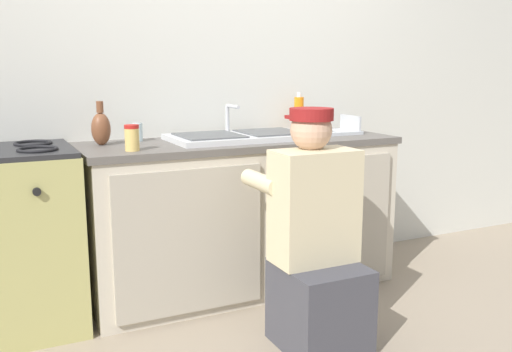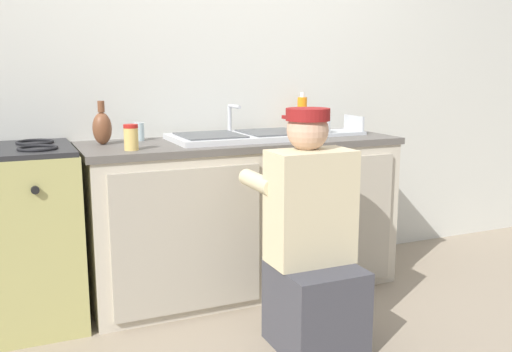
% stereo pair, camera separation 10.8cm
% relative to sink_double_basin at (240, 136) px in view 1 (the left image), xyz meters
% --- Properties ---
extents(ground_plane, '(12.00, 12.00, 0.00)m').
position_rel_sink_double_basin_xyz_m(ground_plane, '(0.00, -0.30, -0.90)').
color(ground_plane, gray).
extents(back_wall, '(6.00, 0.10, 2.50)m').
position_rel_sink_double_basin_xyz_m(back_wall, '(0.00, 0.35, 0.35)').
color(back_wall, silver).
rests_on(back_wall, ground_plane).
extents(counter_cabinet, '(1.76, 0.62, 0.84)m').
position_rel_sink_double_basin_xyz_m(counter_cabinet, '(0.00, -0.01, -0.48)').
color(counter_cabinet, beige).
rests_on(counter_cabinet, ground_plane).
extents(countertop, '(1.80, 0.62, 0.04)m').
position_rel_sink_double_basin_xyz_m(countertop, '(0.00, -0.00, -0.04)').
color(countertop, '#5B5651').
rests_on(countertop, counter_cabinet).
extents(sink_double_basin, '(0.80, 0.44, 0.19)m').
position_rel_sink_double_basin_xyz_m(sink_double_basin, '(0.00, 0.00, 0.00)').
color(sink_double_basin, silver).
rests_on(sink_double_basin, countertop).
extents(stove_range, '(0.63, 0.62, 0.92)m').
position_rel_sink_double_basin_xyz_m(stove_range, '(-1.23, -0.00, -0.45)').
color(stove_range, tan).
rests_on(stove_range, ground_plane).
extents(plumber_person, '(0.42, 0.61, 1.10)m').
position_rel_sink_double_basin_xyz_m(plumber_person, '(0.02, -0.79, -0.44)').
color(plumber_person, '#3F3F47').
rests_on(plumber_person, ground_plane).
extents(vase_decorative, '(0.10, 0.10, 0.23)m').
position_rel_sink_double_basin_xyz_m(vase_decorative, '(-0.76, 0.10, 0.07)').
color(vase_decorative, brown).
rests_on(vase_decorative, countertop).
extents(water_glass, '(0.06, 0.06, 0.10)m').
position_rel_sink_double_basin_xyz_m(water_glass, '(-0.55, 0.18, 0.03)').
color(water_glass, '#ADC6CC').
rests_on(water_glass, countertop).
extents(soap_bottle_orange, '(0.06, 0.06, 0.25)m').
position_rel_sink_double_basin_xyz_m(soap_bottle_orange, '(0.48, 0.18, 0.09)').
color(soap_bottle_orange, orange).
rests_on(soap_bottle_orange, countertop).
extents(dish_rack_tray, '(0.28, 0.22, 0.11)m').
position_rel_sink_double_basin_xyz_m(dish_rack_tray, '(0.63, 0.00, 0.01)').
color(dish_rack_tray, '#B2B7BC').
rests_on(dish_rack_tray, countertop).
extents(condiment_jar, '(0.07, 0.07, 0.13)m').
position_rel_sink_double_basin_xyz_m(condiment_jar, '(-0.66, -0.18, 0.05)').
color(condiment_jar, '#DBB760').
rests_on(condiment_jar, countertop).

